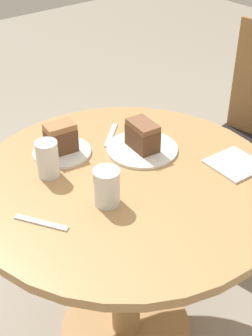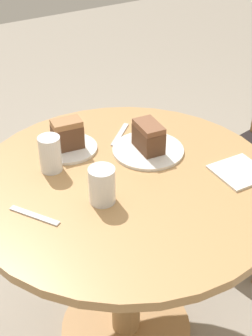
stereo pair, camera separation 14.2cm
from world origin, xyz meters
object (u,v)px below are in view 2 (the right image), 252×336
object	(u,v)px
cake_slice_near	(149,137)
glass_water	(50,155)
plate_near	(148,150)
cake_slice_far	(67,134)
glass_lemonade	(102,187)
plate_far	(69,148)

from	to	relation	value
cake_slice_near	glass_water	distance (m)	0.33
plate_near	cake_slice_far	size ratio (longest dim) A/B	2.26
cake_slice_near	cake_slice_far	bearing A→B (deg)	-124.62
glass_lemonade	plate_far	bearing A→B (deg)	172.57
glass_water	glass_lemonade	bearing A→B (deg)	14.69
cake_slice_far	glass_lemonade	world-z (taller)	same
plate_near	glass_lemonade	size ratio (longest dim) A/B	2.16
cake_slice_near	cake_slice_far	size ratio (longest dim) A/B	1.13
cake_slice_far	cake_slice_near	bearing A→B (deg)	55.38
glass_lemonade	glass_water	xyz separation A→B (m)	(-0.22, -0.06, 0.00)
plate_near	cake_slice_near	size ratio (longest dim) A/B	2.00
cake_slice_near	glass_lemonade	size ratio (longest dim) A/B	1.08
plate_near	glass_water	size ratio (longest dim) A/B	2.04
plate_near	glass_lemonade	xyz separation A→B (m)	(0.15, -0.26, 0.05)
cake_slice_far	glass_lemonade	bearing A→B (deg)	-7.43
cake_slice_near	glass_water	size ratio (longest dim) A/B	1.02
cake_slice_far	glass_lemonade	xyz separation A→B (m)	(0.30, -0.04, -0.01)
plate_near	plate_far	world-z (taller)	same
glass_lemonade	glass_water	distance (m)	0.23
plate_far	glass_lemonade	bearing A→B (deg)	-7.43
plate_far	glass_water	xyz separation A→B (m)	(0.08, -0.10, 0.05)
plate_near	cake_slice_near	world-z (taller)	cake_slice_near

